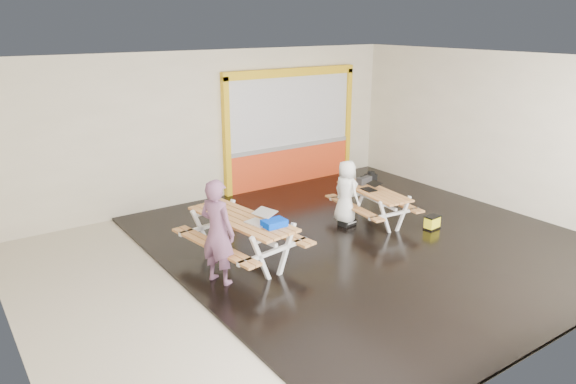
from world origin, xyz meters
TOP-DOWN VIEW (x-y plane):
  - room at (0.00, 0.00)m, footprint 10.02×8.02m
  - deck at (1.25, 0.00)m, footprint 7.50×7.98m
  - kiosk at (2.20, 3.93)m, footprint 3.88×0.16m
  - picnic_table_left at (-1.26, 0.50)m, footprint 1.79×2.39m
  - picnic_table_right at (2.01, 0.65)m, footprint 1.42×1.94m
  - person_left at (-1.95, 0.05)m, footprint 0.63×0.75m
  - person_right at (1.41, 0.82)m, footprint 0.45×0.66m
  - laptop_left at (-1.11, 0.12)m, footprint 0.52×0.49m
  - laptop_right at (1.99, 0.72)m, footprint 0.38×0.34m
  - blue_pouch at (-1.02, -0.16)m, footprint 0.39×0.28m
  - toolbox at (2.16, 1.11)m, footprint 0.35×0.21m
  - backpack at (2.59, 1.35)m, footprint 0.27×0.20m
  - dark_case at (1.42, 0.78)m, footprint 0.34×0.27m
  - fluke_bag at (2.70, -0.38)m, footprint 0.34×0.24m

SIDE VIEW (x-z plane):
  - deck at x=1.25m, z-range 0.00..0.05m
  - dark_case at x=1.42m, z-range 0.05..0.17m
  - fluke_bag at x=2.70m, z-range 0.05..0.32m
  - picnic_table_right at x=2.01m, z-range 0.20..0.93m
  - picnic_table_left at x=-1.26m, z-range 0.23..1.11m
  - backpack at x=2.59m, z-range 0.46..0.88m
  - person_right at x=1.41m, z-range 0.11..1.43m
  - laptop_right at x=1.99m, z-range 0.71..0.86m
  - toolbox at x=2.16m, z-range 0.71..0.91m
  - person_left at x=-1.95m, z-range 0.04..1.79m
  - blue_pouch at x=-1.02m, z-range 0.87..0.99m
  - laptop_left at x=-1.11m, z-range 0.84..1.03m
  - kiosk at x=2.20m, z-range -0.06..2.94m
  - room at x=0.00m, z-range -0.01..3.51m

